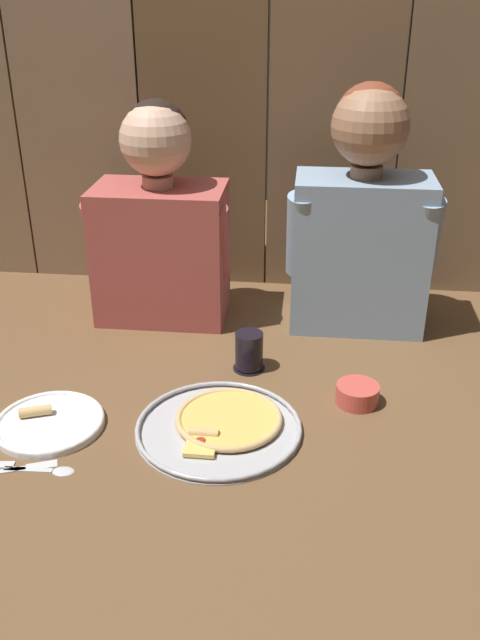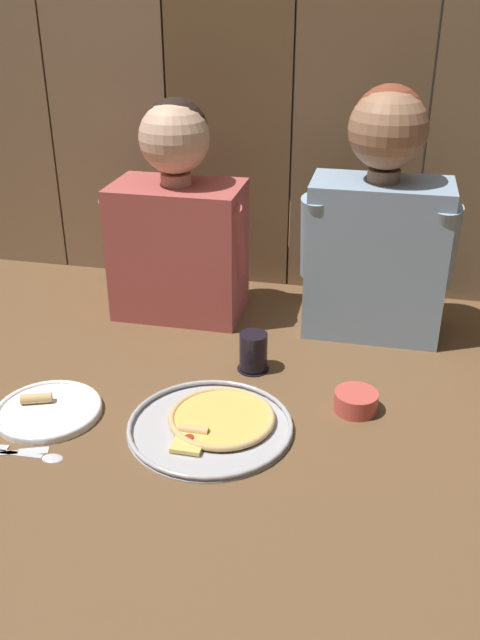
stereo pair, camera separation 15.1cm
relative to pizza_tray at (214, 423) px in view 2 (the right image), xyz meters
The scene contains 10 objects.
ground_plane 0.07m from the pizza_tray, 59.60° to the left, with size 3.20×3.20×0.00m, color brown.
pizza_tray is the anchor object (origin of this frame).
dinner_plate 0.37m from the pizza_tray, behind, with size 0.23×0.23×0.03m.
drinking_glass 0.26m from the pizza_tray, 82.77° to the left, with size 0.08×0.08×0.10m.
dipping_bowl 0.32m from the pizza_tray, 24.23° to the left, with size 0.10×0.10×0.04m.
table_knife 0.42m from the pizza_tray, 155.02° to the right, with size 0.15×0.07×0.01m.
table_spoon 0.36m from the pizza_tray, 150.74° to the right, with size 0.14×0.03×0.01m.
diner_left 0.63m from the pizza_tray, 113.71° to the left, with size 0.38×0.22×0.59m.
diner_right 0.68m from the pizza_tray, 60.53° to the left, with size 0.38×0.21×0.63m.
wooden_backdrop_wall 1.06m from the pizza_tray, 87.59° to the left, with size 2.19×0.03×1.44m.
Camera 2 is at (0.28, -1.22, 0.86)m, focal length 38.50 mm.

